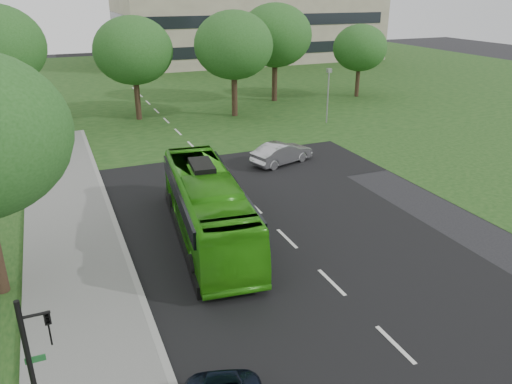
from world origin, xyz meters
TOP-DOWN VIEW (x-y plane):
  - ground at (0.00, 0.00)m, footprint 160.00×160.00m
  - street_surfaces at (-0.38, 22.75)m, footprint 120.00×120.00m
  - tree_park_b at (-2.08, 27.43)m, footprint 6.64×6.64m
  - tree_park_c at (6.18, 25.45)m, footprint 6.84×6.84m
  - tree_park_d at (12.20, 29.98)m, footprint 7.17×7.17m
  - tree_park_e at (21.20, 28.58)m, footprint 5.54×5.54m
  - bus at (-3.28, 3.56)m, footprint 3.80×11.22m
  - sedan at (4.37, 11.79)m, footprint 4.57×2.75m
  - traffic_light at (-10.36, -6.00)m, footprint 0.72×0.20m
  - camera_pole at (12.54, 20.00)m, footprint 0.44×0.40m

SIDE VIEW (x-z plane):
  - ground at x=0.00m, z-range 0.00..0.00m
  - street_surfaces at x=-0.38m, z-range -0.05..0.10m
  - sedan at x=4.37m, z-range 0.00..1.42m
  - bus at x=-3.28m, z-range 0.00..3.06m
  - traffic_light at x=-10.36m, z-range 0.39..4.87m
  - camera_pole at x=12.54m, z-range 0.66..5.24m
  - tree_park_e at x=21.20m, z-range 1.32..8.70m
  - tree_park_b at x=-2.08m, z-range 1.52..10.22m
  - tree_park_c at x=6.18m, z-range 1.62..10.70m
  - tree_park_d at x=12.20m, z-range 1.68..11.16m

